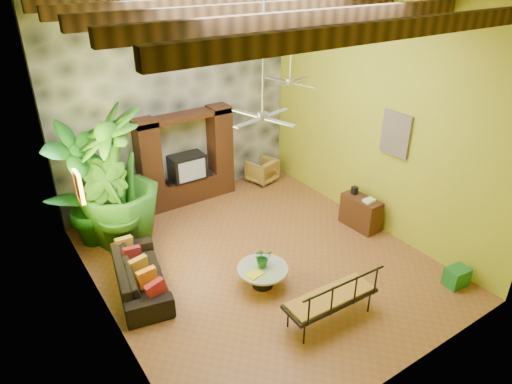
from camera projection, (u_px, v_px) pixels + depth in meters
ground at (259, 260)px, 9.30m from camera, size 7.00×7.00×0.00m
back_wall at (175, 100)px, 10.72m from camera, size 6.00×0.02×5.00m
left_wall at (90, 189)px, 6.66m from camera, size 0.02×7.00×5.00m
right_wall at (376, 117)px, 9.63m from camera, size 0.02×7.00×5.00m
stone_accent_wall at (177, 101)px, 10.68m from camera, size 5.98×0.10×4.98m
ceiling_beams at (259, 10)px, 7.09m from camera, size 5.95×5.36×0.22m
entertainment_center at (187, 165)px, 11.17m from camera, size 2.40×0.55×2.30m
ceiling_fan_front at (263, 104)px, 7.34m from camera, size 1.28×1.28×1.86m
ceiling_fan_back at (290, 71)px, 9.40m from camera, size 1.28×1.28×1.86m
wall_art_mask at (79, 187)px, 7.61m from camera, size 0.06×0.32×0.55m
wall_art_painting at (396, 134)px, 9.26m from camera, size 0.06×0.70×0.90m
sofa at (140, 275)px, 8.40m from camera, size 1.22×2.22×0.61m
wicker_armchair at (262, 170)px, 12.42m from camera, size 0.85×0.86×0.64m
tall_plant_a at (83, 187)px, 9.26m from camera, size 1.72×1.57×2.71m
tall_plant_b at (113, 210)px, 9.15m from camera, size 1.38×1.41×1.99m
tall_plant_c at (117, 178)px, 9.33m from camera, size 1.67×1.67×2.96m
coffee_table at (263, 274)px, 8.49m from camera, size 0.95×0.95×0.40m
centerpiece_plant at (263, 258)px, 8.39m from camera, size 0.38×0.34×0.37m
yellow_tray at (255, 274)px, 8.23m from camera, size 0.33×0.26×0.03m
iron_bench at (334, 297)px, 7.51m from camera, size 1.67×0.65×0.57m
side_console at (361, 212)px, 10.30m from camera, size 0.45×0.94×0.74m
green_bin at (457, 277)px, 8.54m from camera, size 0.45×0.36×0.37m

